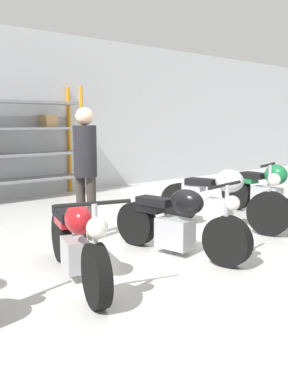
{
  "coord_description": "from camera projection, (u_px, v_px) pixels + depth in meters",
  "views": [
    {
      "loc": [
        -3.68,
        -3.93,
        1.63
      ],
      "look_at": [
        0.0,
        0.4,
        0.7
      ],
      "focal_mm": 40.0,
      "sensor_mm": 36.0,
      "label": 1
    }
  ],
  "objects": [
    {
      "name": "ground_plane",
      "position": [
        164.0,
        249.0,
        5.57
      ],
      "size": [
        30.0,
        30.0,
        0.0
      ],
      "primitive_type": "plane",
      "color": "silver"
    },
    {
      "name": "back_wall",
      "position": [
        5.0,
        114.0,
        8.98
      ],
      "size": [
        30.0,
        0.08,
        3.6
      ],
      "color": "silver",
      "rests_on": "ground_plane"
    },
    {
      "name": "motorcycle_black",
      "position": [
        178.0,
        223.0,
        5.27
      ],
      "size": [
        0.69,
        1.95,
        0.95
      ],
      "rotation": [
        0.0,
        0.0,
        -1.4
      ],
      "color": "black",
      "rests_on": "ground_plane"
    },
    {
      "name": "motorcycle_red",
      "position": [
        76.0,
        241.0,
        4.4
      ],
      "size": [
        0.9,
        1.97,
        0.95
      ],
      "rotation": [
        0.0,
        0.0,
        -1.88
      ],
      "color": "black",
      "rests_on": "ground_plane"
    },
    {
      "name": "shelving_rack",
      "position": [
        8.0,
        140.0,
        8.72
      ],
      "size": [
        3.3,
        0.63,
        2.41
      ],
      "color": "orange",
      "rests_on": "ground_plane"
    },
    {
      "name": "person_browsing",
      "position": [
        85.0,
        162.0,
        5.88
      ],
      "size": [
        0.42,
        0.42,
        1.83
      ],
      "rotation": [
        0.0,
        0.0,
        3.53
      ],
      "color": "#38332D",
      "rests_on": "ground_plane"
    },
    {
      "name": "motorcycle_silver",
      "position": [
        222.0,
        199.0,
        6.58
      ],
      "size": [
        0.8,
        2.1,
        1.05
      ],
      "rotation": [
        0.0,
        0.0,
        -1.3
      ],
      "color": "black",
      "rests_on": "ground_plane"
    },
    {
      "name": "motorcycle_green",
      "position": [
        270.0,
        191.0,
        7.46
      ],
      "size": [
        0.72,
        2.08,
        1.03
      ],
      "rotation": [
        0.0,
        0.0,
        -1.61
      ],
      "color": "black",
      "rests_on": "ground_plane"
    }
  ]
}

